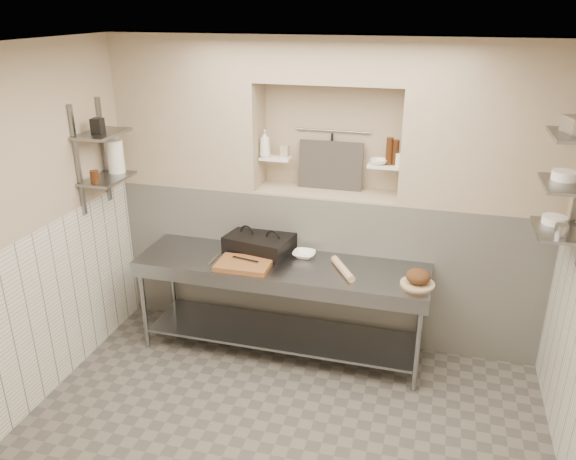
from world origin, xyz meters
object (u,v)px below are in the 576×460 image
(bottle_soap, at_px, (265,144))
(bowl_alcove, at_px, (379,162))
(bread_loaf, at_px, (418,276))
(cutting_board, at_px, (244,264))
(rolling_pin, at_px, (343,269))
(jug_left, at_px, (116,156))
(prep_table, at_px, (281,290))
(panini_press, at_px, (260,243))
(mixing_bowl, at_px, (304,254))

(bottle_soap, distance_m, bowl_alcove, 1.05)
(bottle_soap, bearing_deg, bread_loaf, -22.17)
(cutting_board, height_order, rolling_pin, rolling_pin)
(cutting_board, relative_size, jug_left, 1.58)
(bread_loaf, xyz_separation_m, bottle_soap, (-1.48, 0.60, 0.86))
(prep_table, height_order, cutting_board, cutting_board)
(panini_press, bearing_deg, mixing_bowl, 7.08)
(panini_press, relative_size, bread_loaf, 3.21)
(rolling_pin, distance_m, bread_loaf, 0.64)
(bowl_alcove, bearing_deg, prep_table, -143.06)
(bowl_alcove, bearing_deg, mixing_bowl, -147.89)
(mixing_bowl, height_order, jug_left, jug_left)
(prep_table, distance_m, bread_loaf, 1.24)
(jug_left, bearing_deg, bread_loaf, -2.29)
(prep_table, relative_size, rolling_pin, 6.16)
(panini_press, bearing_deg, rolling_pin, -5.59)
(rolling_pin, distance_m, jug_left, 2.26)
(bread_loaf, bearing_deg, bowl_alcove, 124.78)
(mixing_bowl, xyz_separation_m, jug_left, (-1.71, -0.17, 0.83))
(prep_table, height_order, panini_press, panini_press)
(panini_press, height_order, cutting_board, panini_press)
(mixing_bowl, distance_m, bottle_soap, 1.08)
(panini_press, distance_m, bowl_alcove, 1.31)
(bowl_alcove, xyz_separation_m, jug_left, (-2.29, -0.53, 0.02))
(mixing_bowl, xyz_separation_m, rolling_pin, (0.39, -0.21, 0.01))
(bowl_alcove, distance_m, jug_left, 2.35)
(bowl_alcove, bearing_deg, bread_loaf, -55.22)
(prep_table, distance_m, bottle_soap, 1.34)
(prep_table, height_order, rolling_pin, rolling_pin)
(cutting_board, bearing_deg, jug_left, 172.38)
(cutting_board, height_order, mixing_bowl, mixing_bowl)
(prep_table, bearing_deg, cutting_board, -154.95)
(panini_press, relative_size, jug_left, 2.20)
(cutting_board, bearing_deg, bread_loaf, 2.25)
(mixing_bowl, relative_size, bowl_alcove, 1.35)
(rolling_pin, xyz_separation_m, bottle_soap, (-0.85, 0.54, 0.91))
(panini_press, xyz_separation_m, bowl_alcove, (1.01, 0.34, 0.76))
(jug_left, bearing_deg, mixing_bowl, 5.54)
(cutting_board, distance_m, jug_left, 1.52)
(bread_loaf, xyz_separation_m, bowl_alcove, (-0.44, 0.64, 0.76))
(jug_left, bearing_deg, rolling_pin, -1.29)
(prep_table, relative_size, mixing_bowl, 12.65)
(rolling_pin, relative_size, bread_loaf, 2.09)
(cutting_board, bearing_deg, prep_table, 25.05)
(cutting_board, xyz_separation_m, jug_left, (-1.25, 0.17, 0.84))
(mixing_bowl, height_order, bottle_soap, bottle_soap)
(rolling_pin, relative_size, bottle_soap, 1.65)
(cutting_board, distance_m, rolling_pin, 0.86)
(bottle_soap, bearing_deg, bowl_alcove, 1.91)
(cutting_board, bearing_deg, bowl_alcove, 33.87)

